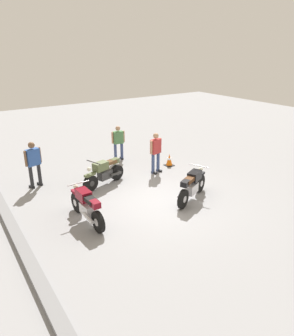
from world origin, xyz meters
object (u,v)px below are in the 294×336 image
person_in_red_shirt (156,150)px  person_in_green_shirt (118,141)px  traffic_cone (169,160)px  motorcycle_olive_vintage (104,173)px  motorcycle_maroon_cruiser (86,206)px  person_in_blue_shirt (33,162)px  motorcycle_black_cruiser (192,185)px

person_in_red_shirt → person_in_green_shirt: person_in_red_shirt is taller
person_in_green_shirt → traffic_cone: 2.49m
person_in_green_shirt → traffic_cone: (-1.89, -1.48, -0.64)m
traffic_cone → motorcycle_olive_vintage: bearing=95.2°
motorcycle_maroon_cruiser → person_in_red_shirt: 4.53m
motorcycle_maroon_cruiser → person_in_blue_shirt: size_ratio=1.20×
motorcycle_black_cruiser → motorcycle_maroon_cruiser: size_ratio=0.93×
motorcycle_olive_vintage → traffic_cone: (0.30, -3.30, -0.23)m
motorcycle_olive_vintage → traffic_cone: bearing=167.8°
motorcycle_black_cruiser → motorcycle_maroon_cruiser: (0.62, 3.56, 0.00)m
person_in_blue_shirt → traffic_cone: person_in_blue_shirt is taller
person_in_blue_shirt → motorcycle_maroon_cruiser: bearing=171.8°
person_in_blue_shirt → motorcycle_olive_vintage: bearing=-137.4°
motorcycle_olive_vintage → person_in_blue_shirt: 2.59m
person_in_red_shirt → motorcycle_black_cruiser: bearing=-24.6°
traffic_cone → person_in_green_shirt: bearing=38.0°
person_in_blue_shirt → person_in_red_shirt: size_ratio=1.04×
person_in_blue_shirt → person_in_green_shirt: (0.94, -4.02, -0.11)m
motorcycle_olive_vintage → motorcycle_black_cruiser: bearing=107.7°
motorcycle_olive_vintage → traffic_cone: 3.32m
person_in_red_shirt → person_in_green_shirt: (2.21, 0.53, -0.06)m
motorcycle_black_cruiser → motorcycle_maroon_cruiser: bearing=144.6°
traffic_cone → person_in_red_shirt: bearing=108.1°
motorcycle_olive_vintage → motorcycle_maroon_cruiser: bearing=35.0°
person_in_blue_shirt → person_in_green_shirt: bearing=-94.6°
motorcycle_maroon_cruiser → person_in_blue_shirt: bearing=7.6°
person_in_blue_shirt → person_in_red_shirt: person_in_blue_shirt is taller
motorcycle_black_cruiser → person_in_blue_shirt: 5.77m
person_in_blue_shirt → motorcycle_black_cruiser: bearing=-151.8°
motorcycle_black_cruiser → person_in_red_shirt: person_in_red_shirt is taller
motorcycle_olive_vintage → motorcycle_black_cruiser: (-2.75, -1.93, 0.03)m
person_in_green_shirt → person_in_red_shirt: bearing=-158.0°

